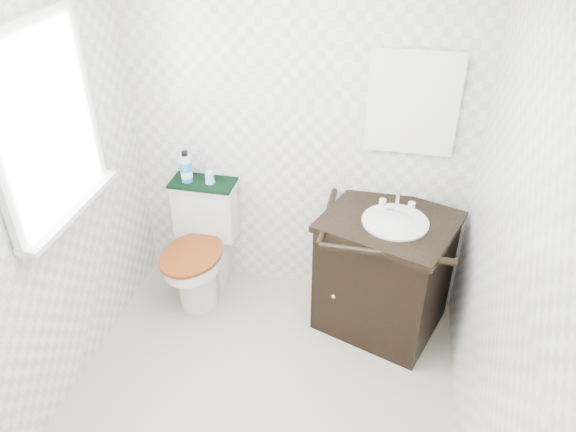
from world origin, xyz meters
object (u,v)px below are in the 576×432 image
at_px(toilet, 202,250).
at_px(mouthwash_bottle, 186,168).
at_px(vanity, 384,270).
at_px(trash_bin, 351,282).
at_px(cup, 210,177).

distance_m(toilet, mouthwash_bottle, 0.59).
bearing_deg(mouthwash_bottle, vanity, -7.51).
distance_m(toilet, vanity, 1.25).
relative_size(trash_bin, mouthwash_bottle, 1.21).
xyz_separation_m(toilet, trash_bin, (1.03, 0.13, -0.22)).
relative_size(mouthwash_bottle, cup, 2.69).
relative_size(vanity, cup, 11.55).
height_order(vanity, cup, vanity).
relative_size(vanity, trash_bin, 3.56).
distance_m(trash_bin, cup, 1.22).
bearing_deg(mouthwash_bottle, cup, 2.22).
height_order(trash_bin, cup, cup).
bearing_deg(vanity, mouthwash_bottle, 172.49).
xyz_separation_m(mouthwash_bottle, cup, (0.16, 0.01, -0.06)).
relative_size(toilet, cup, 10.07).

